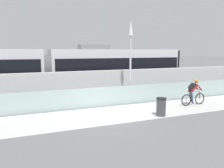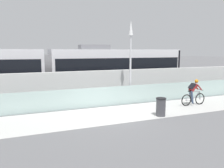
% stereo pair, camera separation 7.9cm
% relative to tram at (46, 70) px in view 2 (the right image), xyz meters
% --- Properties ---
extents(ground_plane, '(200.00, 200.00, 0.00)m').
position_rel_tram_xyz_m(ground_plane, '(2.44, -6.85, -1.89)').
color(ground_plane, slate).
extents(bike_path_deck, '(32.00, 3.20, 0.01)m').
position_rel_tram_xyz_m(bike_path_deck, '(2.44, -6.85, -1.89)').
color(bike_path_deck, silver).
rests_on(bike_path_deck, ground).
extents(glass_parapet, '(32.00, 0.05, 1.17)m').
position_rel_tram_xyz_m(glass_parapet, '(2.44, -5.00, -1.31)').
color(glass_parapet, '#ADC6C1').
rests_on(glass_parapet, ground).
extents(concrete_barrier_wall, '(32.00, 0.36, 2.01)m').
position_rel_tram_xyz_m(concrete_barrier_wall, '(2.44, -3.20, -0.89)').
color(concrete_barrier_wall, silver).
rests_on(concrete_barrier_wall, ground).
extents(tram_rail_near, '(32.00, 0.08, 0.01)m').
position_rel_tram_xyz_m(tram_rail_near, '(2.44, -0.72, -1.89)').
color(tram_rail_near, '#595654').
rests_on(tram_rail_near, ground).
extents(tram_rail_far, '(32.00, 0.08, 0.01)m').
position_rel_tram_xyz_m(tram_rail_far, '(2.44, 0.72, -1.89)').
color(tram_rail_far, '#595654').
rests_on(tram_rail_far, ground).
extents(tram, '(22.56, 2.54, 3.81)m').
position_rel_tram_xyz_m(tram, '(0.00, 0.00, 0.00)').
color(tram, silver).
rests_on(tram, ground).
extents(cyclist_on_bike, '(1.77, 0.58, 1.61)m').
position_rel_tram_xyz_m(cyclist_on_bike, '(7.98, -6.85, -1.09)').
color(cyclist_on_bike, black).
rests_on(cyclist_on_bike, ground).
extents(lamp_post_antenna, '(0.28, 0.28, 5.20)m').
position_rel_tram_xyz_m(lamp_post_antenna, '(4.72, -4.70, 1.40)').
color(lamp_post_antenna, gray).
rests_on(lamp_post_antenna, ground).
extents(trash_bin, '(0.51, 0.51, 0.96)m').
position_rel_tram_xyz_m(trash_bin, '(4.79, -8.10, -1.41)').
color(trash_bin, '#47474C').
rests_on(trash_bin, ground).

